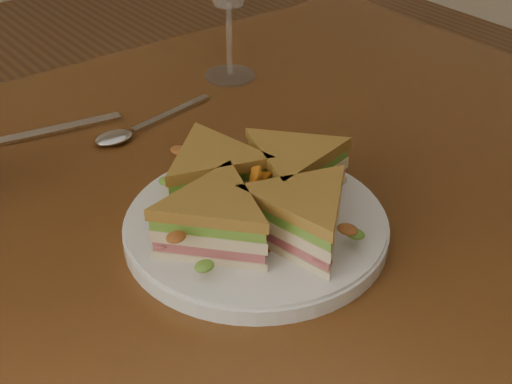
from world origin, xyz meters
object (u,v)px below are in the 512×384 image
at_px(table, 195,265).
at_px(sandwich_wedges, 256,196).
at_px(knife, 30,136).
at_px(plate, 256,227).
at_px(spoon, 128,132).

xyz_separation_m(table, sandwich_wedges, (0.01, -0.10, 0.14)).
xyz_separation_m(sandwich_wedges, knife, (-0.10, 0.33, -0.04)).
distance_m(table, plate, 0.15).
height_order(table, spoon, spoon).
distance_m(table, spoon, 0.19).
bearing_deg(knife, sandwich_wedges, -62.16).
height_order(sandwich_wedges, spoon, sandwich_wedges).
height_order(spoon, knife, spoon).
bearing_deg(table, spoon, 85.91).
distance_m(plate, spoon, 0.26).
xyz_separation_m(table, spoon, (0.01, 0.16, 0.10)).
xyz_separation_m(spoon, knife, (-0.10, 0.07, -0.00)).
bearing_deg(spoon, plate, -100.37).
relative_size(plate, spoon, 1.43).
bearing_deg(sandwich_wedges, knife, 107.09).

